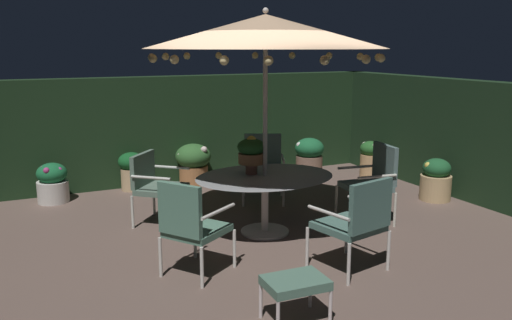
{
  "coord_description": "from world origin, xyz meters",
  "views": [
    {
      "loc": [
        -2.67,
        -5.71,
        2.34
      ],
      "look_at": [
        0.23,
        0.39,
        0.9
      ],
      "focal_mm": 37.75,
      "sensor_mm": 36.0,
      "label": 1
    }
  ],
  "objects_px": {
    "centerpiece_planter": "(251,152)",
    "potted_plant_back_center": "(131,169)",
    "ottoman_footrest": "(295,284)",
    "potted_plant_front_corner": "(53,183)",
    "patio_chair_east": "(191,223)",
    "potted_plant_left_near": "(436,180)",
    "potted_plant_right_near": "(370,158)",
    "patio_chair_southeast": "(357,219)",
    "patio_dining_table": "(265,185)",
    "patio_chair_north": "(263,164)",
    "potted_plant_back_left": "(309,156)",
    "patio_chair_south": "(373,178)",
    "patio_umbrella": "(266,32)",
    "potted_plant_right_far": "(267,160)",
    "potted_plant_back_right": "(193,162)",
    "patio_chair_northeast": "(155,182)"
  },
  "relations": [
    {
      "from": "centerpiece_planter",
      "to": "potted_plant_back_center",
      "type": "bearing_deg",
      "value": 109.5
    },
    {
      "from": "ottoman_footrest",
      "to": "potted_plant_front_corner",
      "type": "height_order",
      "value": "potted_plant_front_corner"
    },
    {
      "from": "patio_chair_east",
      "to": "potted_plant_left_near",
      "type": "height_order",
      "value": "patio_chair_east"
    },
    {
      "from": "potted_plant_right_near",
      "to": "patio_chair_southeast",
      "type": "bearing_deg",
      "value": -129.14
    },
    {
      "from": "potted_plant_back_center",
      "to": "patio_dining_table",
      "type": "bearing_deg",
      "value": -69.36
    },
    {
      "from": "patio_chair_north",
      "to": "potted_plant_back_left",
      "type": "xyz_separation_m",
      "value": [
        1.45,
        1.04,
        -0.2
      ]
    },
    {
      "from": "patio_chair_north",
      "to": "patio_chair_south",
      "type": "bearing_deg",
      "value": -61.7
    },
    {
      "from": "patio_dining_table",
      "to": "potted_plant_right_near",
      "type": "relative_size",
      "value": 2.74
    },
    {
      "from": "patio_umbrella",
      "to": "patio_chair_south",
      "type": "distance_m",
      "value": 2.43
    },
    {
      "from": "patio_chair_east",
      "to": "potted_plant_back_left",
      "type": "height_order",
      "value": "patio_chair_east"
    },
    {
      "from": "patio_umbrella",
      "to": "potted_plant_right_far",
      "type": "height_order",
      "value": "patio_umbrella"
    },
    {
      "from": "potted_plant_back_center",
      "to": "potted_plant_left_near",
      "type": "relative_size",
      "value": 0.97
    },
    {
      "from": "potted_plant_right_near",
      "to": "potted_plant_back_right",
      "type": "bearing_deg",
      "value": 163.73
    },
    {
      "from": "patio_chair_southeast",
      "to": "potted_plant_right_far",
      "type": "height_order",
      "value": "patio_chair_southeast"
    },
    {
      "from": "patio_umbrella",
      "to": "potted_plant_back_left",
      "type": "xyz_separation_m",
      "value": [
        2.1,
        2.42,
        -2.13
      ]
    },
    {
      "from": "potted_plant_right_near",
      "to": "ottoman_footrest",
      "type": "bearing_deg",
      "value": -133.66
    },
    {
      "from": "ottoman_footrest",
      "to": "patio_chair_north",
      "type": "bearing_deg",
      "value": 68.04
    },
    {
      "from": "potted_plant_back_left",
      "to": "potted_plant_right_far",
      "type": "bearing_deg",
      "value": 157.59
    },
    {
      "from": "potted_plant_back_right",
      "to": "potted_plant_left_near",
      "type": "relative_size",
      "value": 1.06
    },
    {
      "from": "patio_chair_northeast",
      "to": "potted_plant_left_near",
      "type": "bearing_deg",
      "value": -10.63
    },
    {
      "from": "ottoman_footrest",
      "to": "potted_plant_right_far",
      "type": "height_order",
      "value": "potted_plant_right_far"
    },
    {
      "from": "patio_chair_northeast",
      "to": "patio_umbrella",
      "type": "bearing_deg",
      "value": -41.09
    },
    {
      "from": "patio_chair_south",
      "to": "ottoman_footrest",
      "type": "bearing_deg",
      "value": -139.88
    },
    {
      "from": "patio_umbrella",
      "to": "potted_plant_left_near",
      "type": "distance_m",
      "value": 3.74
    },
    {
      "from": "patio_umbrella",
      "to": "patio_chair_east",
      "type": "xyz_separation_m",
      "value": [
        -1.26,
        -0.85,
        -1.92
      ]
    },
    {
      "from": "patio_chair_north",
      "to": "patio_chair_southeast",
      "type": "bearing_deg",
      "value": -96.53
    },
    {
      "from": "patio_dining_table",
      "to": "patio_umbrella",
      "type": "height_order",
      "value": "patio_umbrella"
    },
    {
      "from": "potted_plant_front_corner",
      "to": "centerpiece_planter",
      "type": "bearing_deg",
      "value": -48.41
    },
    {
      "from": "patio_chair_north",
      "to": "potted_plant_back_left",
      "type": "distance_m",
      "value": 1.8
    },
    {
      "from": "patio_chair_east",
      "to": "potted_plant_right_far",
      "type": "bearing_deg",
      "value": 53.48
    },
    {
      "from": "patio_chair_north",
      "to": "patio_chair_south",
      "type": "height_order",
      "value": "patio_chair_south"
    },
    {
      "from": "patio_umbrella",
      "to": "potted_plant_left_near",
      "type": "xyz_separation_m",
      "value": [
        3.04,
        0.21,
        -2.18
      ]
    },
    {
      "from": "potted_plant_front_corner",
      "to": "patio_chair_north",
      "type": "bearing_deg",
      "value": -22.67
    },
    {
      "from": "patio_dining_table",
      "to": "potted_plant_back_left",
      "type": "relative_size",
      "value": 2.56
    },
    {
      "from": "potted_plant_right_far",
      "to": "patio_chair_east",
      "type": "bearing_deg",
      "value": -126.52
    },
    {
      "from": "patio_chair_north",
      "to": "patio_chair_southeast",
      "type": "relative_size",
      "value": 0.98
    },
    {
      "from": "patio_chair_east",
      "to": "patio_umbrella",
      "type": "bearing_deg",
      "value": 34.06
    },
    {
      "from": "potted_plant_back_center",
      "to": "potted_plant_left_near",
      "type": "height_order",
      "value": "potted_plant_left_near"
    },
    {
      "from": "patio_dining_table",
      "to": "potted_plant_back_right",
      "type": "distance_m",
      "value": 2.79
    },
    {
      "from": "ottoman_footrest",
      "to": "potted_plant_right_near",
      "type": "height_order",
      "value": "potted_plant_right_near"
    },
    {
      "from": "potted_plant_back_center",
      "to": "potted_plant_right_far",
      "type": "height_order",
      "value": "potted_plant_back_center"
    },
    {
      "from": "ottoman_footrest",
      "to": "potted_plant_back_center",
      "type": "bearing_deg",
      "value": 93.36
    },
    {
      "from": "patio_dining_table",
      "to": "patio_chair_southeast",
      "type": "distance_m",
      "value": 1.53
    },
    {
      "from": "centerpiece_planter",
      "to": "potted_plant_left_near",
      "type": "relative_size",
      "value": 0.75
    },
    {
      "from": "patio_chair_south",
      "to": "potted_plant_back_right",
      "type": "distance_m",
      "value": 3.36
    },
    {
      "from": "centerpiece_planter",
      "to": "potted_plant_right_far",
      "type": "relative_size",
      "value": 0.87
    },
    {
      "from": "ottoman_footrest",
      "to": "patio_umbrella",
      "type": "bearing_deg",
      "value": 70.23
    },
    {
      "from": "ottoman_footrest",
      "to": "potted_plant_back_left",
      "type": "distance_m",
      "value": 5.38
    },
    {
      "from": "potted_plant_front_corner",
      "to": "patio_chair_northeast",
      "type": "bearing_deg",
      "value": -54.34
    },
    {
      "from": "patio_chair_east",
      "to": "patio_chair_southeast",
      "type": "xyz_separation_m",
      "value": [
        1.58,
        -0.64,
        0.01
      ]
    }
  ]
}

